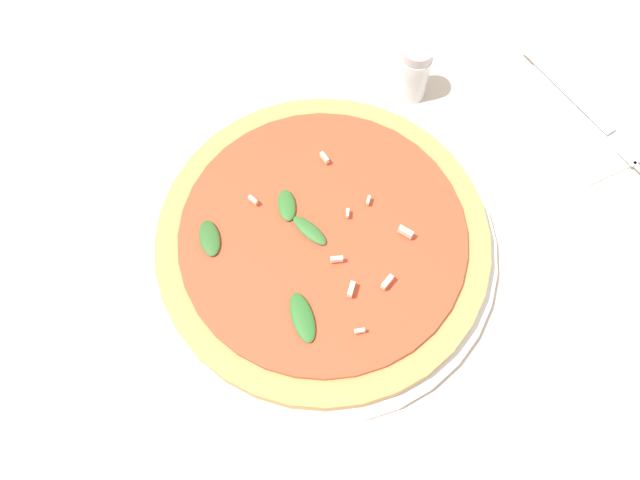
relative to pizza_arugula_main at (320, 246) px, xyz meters
The scene contains 5 objects.
ground_plane 0.02m from the pizza_arugula_main, 121.72° to the left, with size 6.00×6.00×0.00m, color beige.
pizza_arugula_main is the anchor object (origin of this frame).
napkin 0.32m from the pizza_arugula_main, 96.40° to the left, with size 0.15×0.10×0.01m.
fork 0.32m from the pizza_arugula_main, 95.03° to the left, with size 0.21×0.05×0.00m.
shaker_pepper 0.21m from the pizza_arugula_main, 129.46° to the left, with size 0.03×0.03×0.07m.
Camera 1 is at (0.21, -0.09, 0.54)m, focal length 35.00 mm.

